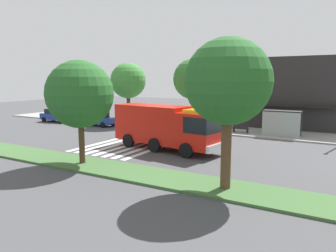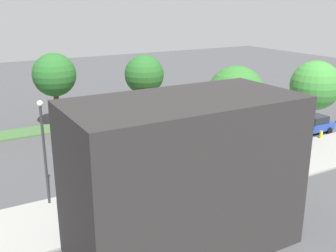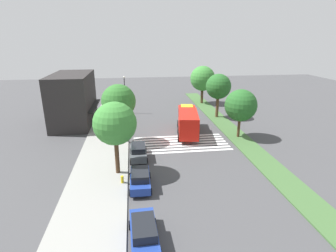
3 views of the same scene
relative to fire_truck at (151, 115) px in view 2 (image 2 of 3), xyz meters
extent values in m
plane|color=#424244|center=(-2.29, 1.67, -1.98)|extent=(120.00, 120.00, 0.00)
cube|color=gray|center=(-2.29, 11.42, -1.91)|extent=(60.00, 5.79, 0.14)
cube|color=#3D6033|center=(-2.29, -6.69, -1.91)|extent=(60.00, 3.00, 0.14)
cube|color=silver|center=(-6.50, 1.67, -1.97)|extent=(0.45, 12.35, 0.01)
cube|color=silver|center=(-5.60, 1.67, -1.97)|extent=(0.45, 12.35, 0.01)
cube|color=silver|center=(-4.70, 1.67, -1.97)|extent=(0.45, 12.35, 0.01)
cube|color=silver|center=(-3.80, 1.67, -1.97)|extent=(0.45, 12.35, 0.01)
cube|color=silver|center=(-2.90, 1.67, -1.97)|extent=(0.45, 12.35, 0.01)
cube|color=silver|center=(-2.00, 1.67, -1.97)|extent=(0.45, 12.35, 0.01)
cube|color=silver|center=(-1.10, 1.67, -1.97)|extent=(0.45, 12.35, 0.01)
cube|color=red|center=(2.92, -0.47, -0.12)|extent=(3.11, 2.98, 2.62)
cube|color=red|center=(-1.58, 0.25, 0.04)|extent=(6.71, 3.56, 2.94)
cube|color=black|center=(3.32, -0.53, 0.41)|extent=(2.36, 2.89, 1.15)
cube|color=silver|center=(4.36, -0.70, -1.18)|extent=(0.64, 2.59, 0.50)
cube|color=yellow|center=(2.92, -0.47, 1.31)|extent=(2.17, 2.09, 0.24)
cylinder|color=black|center=(2.85, 0.85, -1.43)|extent=(1.13, 0.47, 1.10)
cylinder|color=black|center=(2.44, -1.70, -1.43)|extent=(1.13, 0.47, 1.10)
cylinder|color=black|center=(-2.95, 1.78, -1.43)|extent=(1.13, 0.47, 1.10)
cylinder|color=black|center=(-3.36, -0.77, -1.43)|extent=(1.13, 0.47, 1.10)
cylinder|color=black|center=(-0.12, 1.33, -1.43)|extent=(1.13, 0.47, 1.10)
cylinder|color=black|center=(-0.53, -1.22, -1.43)|extent=(1.13, 0.47, 1.10)
cube|color=navy|center=(-13.81, 7.33, -1.29)|extent=(4.40, 1.90, 0.74)
cube|color=black|center=(-14.03, 7.33, -0.58)|extent=(2.47, 1.64, 0.67)
cylinder|color=black|center=(-12.35, 8.20, -1.66)|extent=(0.64, 0.23, 0.64)
cylinder|color=black|center=(-12.39, 6.39, -1.66)|extent=(0.64, 0.23, 0.64)
cylinder|color=black|center=(-15.23, 8.26, -1.66)|extent=(0.64, 0.23, 0.64)
cylinder|color=black|center=(-15.27, 6.46, -1.66)|extent=(0.64, 0.23, 0.64)
cube|color=#474C51|center=(-7.58, 7.33, -1.26)|extent=(4.45, 1.79, 0.79)
cube|color=black|center=(-7.80, 7.33, -0.57)|extent=(2.49, 1.57, 0.60)
cylinder|color=black|center=(-6.11, 8.20, -1.66)|extent=(0.64, 0.22, 0.64)
cylinder|color=black|center=(-6.12, 6.44, -1.66)|extent=(0.64, 0.22, 0.64)
cylinder|color=black|center=(-9.04, 8.22, -1.66)|extent=(0.64, 0.22, 0.64)
cylinder|color=black|center=(-9.05, 6.45, -1.66)|extent=(0.64, 0.22, 0.64)
cube|color=#4C4C51|center=(6.78, 10.55, 0.56)|extent=(3.50, 1.40, 0.12)
cube|color=#8C9E99|center=(6.78, 9.89, -0.64)|extent=(3.50, 0.08, 2.40)
cylinder|color=#333338|center=(5.08, 11.20, -0.64)|extent=(0.08, 0.08, 2.40)
cylinder|color=#333338|center=(8.48, 11.20, -0.64)|extent=(0.08, 0.08, 2.40)
cube|color=black|center=(2.78, 10.26, -1.43)|extent=(1.60, 0.50, 0.08)
cube|color=black|center=(2.78, 10.04, -1.16)|extent=(1.60, 0.06, 0.45)
cube|color=black|center=(2.06, 10.26, -1.65)|extent=(0.08, 0.45, 0.37)
cube|color=black|center=(3.50, 10.26, -1.65)|extent=(0.08, 0.45, 0.37)
cylinder|color=#2D2D30|center=(12.06, 9.13, 1.32)|extent=(0.16, 0.16, 6.30)
sphere|color=white|center=(12.06, 9.13, 4.65)|extent=(0.36, 0.36, 0.36)
cube|color=#282626|center=(7.09, 17.16, 2.02)|extent=(11.40, 5.70, 8.00)
cube|color=black|center=(7.09, 13.91, 0.82)|extent=(9.12, 0.80, 0.16)
cylinder|color=#47301E|center=(-10.98, 9.53, 0.06)|extent=(0.44, 0.44, 3.80)
sphere|color=#387F33|center=(-10.98, 9.53, 3.46)|extent=(4.26, 4.26, 4.26)
cylinder|color=#513823|center=(-2.29, 9.53, 0.13)|extent=(0.48, 0.48, 3.93)
sphere|color=#2D6B28|center=(-2.29, 9.53, 3.63)|extent=(4.38, 4.38, 4.38)
cylinder|color=#47301E|center=(-2.69, -6.69, -0.35)|extent=(0.38, 0.38, 2.98)
sphere|color=#235B23|center=(-2.69, -6.69, 2.66)|extent=(4.34, 4.34, 4.34)
cylinder|color=#513823|center=(7.12, -6.69, 0.09)|extent=(0.51, 0.51, 3.85)
sphere|color=#235B23|center=(7.12, -6.69, 3.50)|extent=(4.25, 4.25, 4.25)
cylinder|color=gold|center=(-13.11, 9.03, -1.49)|extent=(0.28, 0.28, 0.70)
camera|label=1|loc=(12.24, -21.54, 3.60)|focal=33.89mm
camera|label=2|loc=(17.00, 32.82, 10.39)|focal=43.21mm
camera|label=3|loc=(-35.76, 7.65, 11.38)|focal=28.28mm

